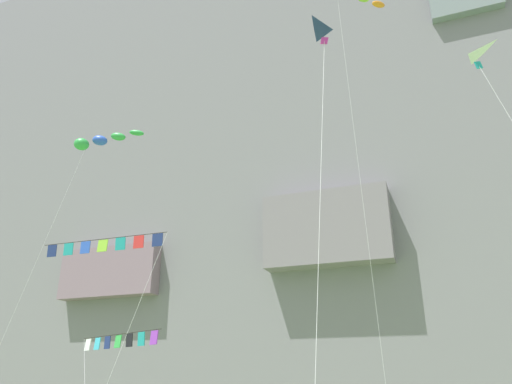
# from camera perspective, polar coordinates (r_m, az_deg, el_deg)

# --- Properties ---
(cliff_face) EXTENTS (180.00, 32.01, 73.71)m
(cliff_face) POSITION_cam_1_polar(r_m,az_deg,el_deg) (75.11, 10.36, 4.92)
(cliff_face) COLOR gray
(cliff_face) RESTS_ON ground
(kite_banner_upper_left) EXTENTS (6.05, 2.27, 9.32)m
(kite_banner_upper_left) POSITION_cam_1_polar(r_m,az_deg,el_deg) (20.80, -17.79, -6.57)
(kite_banner_upper_left) COLOR black
(kite_banner_upper_left) RESTS_ON ground
(kite_windsock_high_right) EXTENTS (5.14, 6.37, 20.52)m
(kite_windsock_high_right) POSITION_cam_1_polar(r_m,az_deg,el_deg) (36.08, -18.26, 5.78)
(kite_windsock_high_right) COLOR green
(kite_windsock_high_right) RESTS_ON ground
(kite_delta_far_left) EXTENTS (3.77, 3.80, 14.77)m
(kite_delta_far_left) POSITION_cam_1_polar(r_m,az_deg,el_deg) (19.24, 25.02, 12.30)
(kite_delta_far_left) COLOR white
(kite_delta_far_left) RESTS_ON ground
(kite_banner_high_left) EXTENTS (6.98, 6.31, 6.04)m
(kite_banner_high_left) POSITION_cam_1_polar(r_m,az_deg,el_deg) (26.38, -16.16, -16.80)
(kite_banner_high_left) COLOR black
(kite_banner_high_left) RESTS_ON ground
(kite_delta_mid_center) EXTENTS (0.84, 5.30, 14.53)m
(kite_delta_mid_center) POSITION_cam_1_polar(r_m,az_deg,el_deg) (16.02, 9.01, 15.50)
(kite_delta_mid_center) COLOR navy
(kite_delta_mid_center) RESTS_ON ground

